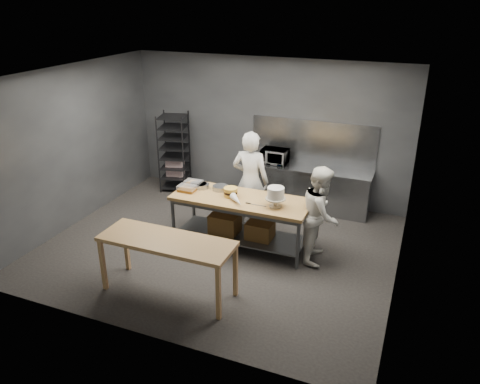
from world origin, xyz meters
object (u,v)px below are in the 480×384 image
object	(u,v)px
work_table	(240,216)
layer_cake	(231,192)
frosted_cake_stand	(276,194)
chef_behind	(250,181)
speed_rack	(174,153)
chef_right	(321,214)
near_counter	(167,245)
microwave	(275,156)

from	to	relation	value
work_table	layer_cake	xyz separation A→B (m)	(-0.18, -0.00, 0.43)
frosted_cake_stand	chef_behind	bearing A→B (deg)	132.41
speed_rack	chef_right	size ratio (longest dim) A/B	1.06
chef_behind	frosted_cake_stand	distance (m)	1.14
frosted_cake_stand	layer_cake	distance (m)	0.87
layer_cake	frosted_cake_stand	bearing A→B (deg)	-7.65
frosted_cake_stand	layer_cake	xyz separation A→B (m)	(-0.85, 0.11, -0.14)
near_counter	chef_behind	distance (m)	2.47
microwave	near_counter	bearing A→B (deg)	-96.33
microwave	frosted_cake_stand	distance (m)	2.21
work_table	frosted_cake_stand	world-z (taller)	frosted_cake_stand
chef_behind	microwave	bearing A→B (deg)	-93.96
work_table	microwave	distance (m)	2.04
near_counter	work_table	bearing A→B (deg)	75.44
near_counter	microwave	size ratio (longest dim) A/B	3.69
near_counter	chef_behind	size ratio (longest dim) A/B	1.05
work_table	microwave	size ratio (longest dim) A/B	4.43
work_table	near_counter	xyz separation A→B (m)	(-0.45, -1.73, 0.24)
speed_rack	layer_cake	distance (m)	2.91
frosted_cake_stand	microwave	bearing A→B (deg)	108.60
microwave	frosted_cake_stand	world-z (taller)	frosted_cake_stand
speed_rack	chef_right	xyz separation A→B (m)	(3.77, -1.82, -0.03)
near_counter	microwave	xyz separation A→B (m)	(0.41, 3.71, 0.24)
work_table	chef_behind	size ratio (longest dim) A/B	1.26
chef_right	layer_cake	size ratio (longest dim) A/B	6.90
speed_rack	layer_cake	xyz separation A→B (m)	(2.19, -1.90, 0.14)
layer_cake	work_table	bearing A→B (deg)	0.33
speed_rack	work_table	bearing A→B (deg)	-38.63
near_counter	microwave	distance (m)	3.74
work_table	layer_cake	world-z (taller)	layer_cake
speed_rack	layer_cake	bearing A→B (deg)	-40.90
speed_rack	chef_behind	world-z (taller)	chef_behind
chef_right	near_counter	bearing A→B (deg)	130.12
near_counter	chef_behind	bearing A→B (deg)	81.61
chef_right	frosted_cake_stand	size ratio (longest dim) A/B	4.80
near_counter	speed_rack	size ratio (longest dim) A/B	1.14
chef_behind	layer_cake	distance (m)	0.72
work_table	chef_behind	xyz separation A→B (m)	(-0.09, 0.71, 0.38)
chef_behind	work_table	bearing A→B (deg)	95.46
work_table	layer_cake	bearing A→B (deg)	-179.67
speed_rack	chef_right	world-z (taller)	speed_rack
chef_right	layer_cake	bearing A→B (deg)	88.64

